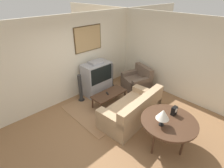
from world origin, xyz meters
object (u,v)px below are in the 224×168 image
(couch, at_px, (132,111))
(speaker_tower_right, at_px, (111,76))
(armchair, at_px, (137,82))
(mantel_clock, at_px, (174,111))
(tv, at_px, (97,78))
(speaker_tower_left, at_px, (80,89))
(table_lamp, at_px, (163,114))
(coffee_table, at_px, (109,94))
(console_table, at_px, (169,123))

(couch, distance_m, speaker_tower_right, 2.04)
(armchair, relative_size, mantel_clock, 5.16)
(tv, height_order, speaker_tower_left, tv)
(table_lamp, height_order, speaker_tower_right, table_lamp)
(armchair, distance_m, speaker_tower_right, 0.97)
(tv, bearing_deg, mantel_clock, -91.46)
(couch, relative_size, table_lamp, 4.84)
(couch, height_order, coffee_table, couch)
(couch, height_order, console_table, couch)
(tv, relative_size, coffee_table, 1.08)
(couch, bearing_deg, armchair, -150.09)
(speaker_tower_right, bearing_deg, tv, 179.84)
(console_table, bearing_deg, tv, 83.46)
(armchair, distance_m, mantel_clock, 2.57)
(armchair, bearing_deg, tv, -105.90)
(armchair, distance_m, console_table, 2.73)
(console_table, relative_size, table_lamp, 3.13)
(mantel_clock, bearing_deg, console_table, -169.61)
(couch, distance_m, mantel_clock, 1.24)
(speaker_tower_left, relative_size, speaker_tower_right, 1.00)
(coffee_table, relative_size, console_table, 0.90)
(tv, distance_m, speaker_tower_left, 0.71)
(table_lamp, bearing_deg, armchair, 49.21)
(tv, bearing_deg, speaker_tower_right, -0.16)
(mantel_clock, bearing_deg, table_lamp, 179.87)
(tv, bearing_deg, coffee_table, -102.21)
(table_lamp, distance_m, mantel_clock, 0.55)
(coffee_table, bearing_deg, armchair, 1.22)
(coffee_table, height_order, speaker_tower_right, speaker_tower_right)
(armchair, height_order, speaker_tower_left, speaker_tower_left)
(armchair, bearing_deg, coffee_table, -72.47)
(mantel_clock, distance_m, speaker_tower_right, 3.05)
(armchair, height_order, table_lamp, table_lamp)
(tv, xyz_separation_m, armchair, (1.25, -0.79, -0.29))
(couch, relative_size, armchair, 1.79)
(coffee_table, distance_m, mantel_clock, 2.16)
(tv, bearing_deg, table_lamp, -101.46)
(coffee_table, height_order, mantel_clock, mantel_clock)
(couch, bearing_deg, table_lamp, 66.00)
(console_table, distance_m, speaker_tower_left, 3.00)
(armchair, bearing_deg, speaker_tower_right, -128.60)
(table_lamp, bearing_deg, tv, 78.54)
(console_table, relative_size, speaker_tower_left, 1.33)
(mantel_clock, bearing_deg, couch, 97.21)
(tv, relative_size, mantel_clock, 5.86)
(couch, bearing_deg, tv, -101.90)
(speaker_tower_left, bearing_deg, console_table, -83.15)
(tv, relative_size, console_table, 0.98)
(speaker_tower_right, bearing_deg, table_lamp, -113.84)
(couch, bearing_deg, mantel_clock, 92.06)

